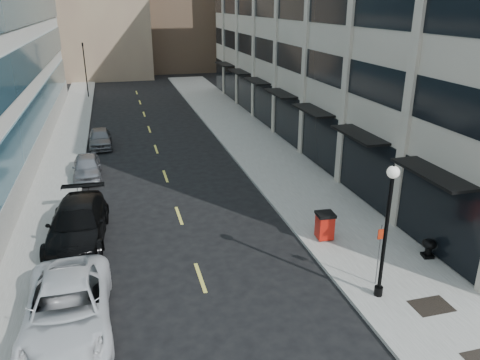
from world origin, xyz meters
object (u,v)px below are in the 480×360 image
car_white_van (67,309)px  lamppost (387,221)px  car_black_pickup (78,224)px  car_grey_sedan (100,138)px  traffic_signal (83,46)px  trash_bin (325,225)px  urn_planter (429,246)px  sign_post (380,247)px  car_silver_sedan (87,167)px

car_white_van → lamppost: 11.22m
car_white_van → car_black_pickup: car_black_pickup is taller
car_black_pickup → car_grey_sedan: bearing=90.8°
traffic_signal → trash_bin: bearing=-73.3°
traffic_signal → car_black_pickup: (0.70, -35.57, -4.83)m
car_grey_sedan → urn_planter: car_grey_sedan is taller
trash_bin → sign_post: 4.05m
car_silver_sedan → sign_post: 19.03m
trash_bin → urn_planter: 4.46m
car_grey_sedan → trash_bin: (10.01, -18.20, 0.14)m
car_silver_sedan → traffic_signal: bearing=90.0°
traffic_signal → urn_planter: traffic_signal is taller
trash_bin → car_white_van: bearing=-158.2°
lamppost → urn_planter: size_ratio=6.26×
car_black_pickup → trash_bin: 11.23m
car_black_pickup → car_silver_sedan: (0.10, 8.57, -0.18)m
car_silver_sedan → trash_bin: 15.73m
car_silver_sedan → lamppost: 19.55m
car_white_van → car_grey_sedan: (0.83, 21.70, -0.14)m
sign_post → lamppost: bearing=-112.8°
car_white_van → sign_post: size_ratio=2.40×
sign_post → urn_planter: (3.20, 1.25, -1.11)m
car_grey_sedan → car_white_van: bearing=-93.6°
trash_bin → urn_planter: bearing=-33.1°
lamppost → urn_planter: bearing=28.9°
car_white_van → car_silver_sedan: (0.10, 15.00, -0.14)m
car_silver_sedan → urn_planter: 20.13m
car_grey_sedan → sign_post: 24.46m
urn_planter → traffic_signal: bearing=110.1°
car_silver_sedan → trash_bin: size_ratio=3.23×
traffic_signal → car_white_van: 42.29m
trash_bin → urn_planter: size_ratio=1.55×
traffic_signal → lamppost: bearing=-74.9°
urn_planter → car_black_pickup: bearing=158.7°
car_grey_sedan → lamppost: size_ratio=0.79×
car_black_pickup → trash_bin: bearing=-11.2°
car_silver_sedan → urn_planter: size_ratio=5.01×
car_white_van → lamppost: (10.91, -1.10, 2.35)m
traffic_signal → car_grey_sedan: traffic_signal is taller
lamppost → urn_planter: 4.73m
lamppost → traffic_signal: bearing=105.1°
car_silver_sedan → urn_planter: bearing=-46.4°
car_white_van → lamppost: bearing=-6.3°
car_black_pickup → sign_post: 13.16m
traffic_signal → car_white_van: (0.70, -42.00, -4.88)m
car_grey_sedan → sign_post: (10.37, -22.13, 1.07)m
sign_post → car_grey_sedan: bearing=115.4°
sign_post → urn_planter: 3.61m
car_grey_sedan → urn_planter: (13.57, -20.88, -0.04)m
traffic_signal → urn_planter: (15.10, -41.17, -5.06)m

